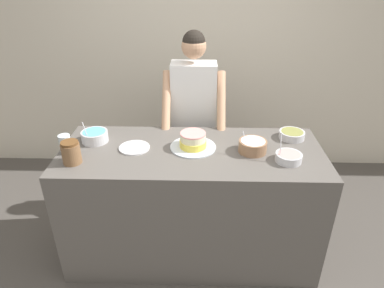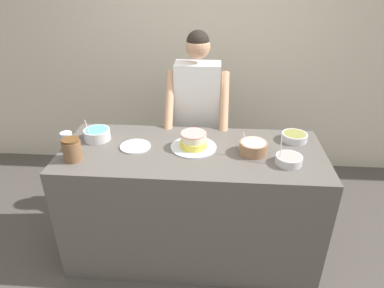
{
  "view_description": "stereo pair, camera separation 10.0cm",
  "coord_description": "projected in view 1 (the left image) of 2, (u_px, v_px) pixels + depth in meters",
  "views": [
    {
      "loc": [
        0.06,
        -1.76,
        2.15
      ],
      "look_at": [
        0.0,
        0.35,
        1.02
      ],
      "focal_mm": 32.0,
      "sensor_mm": 36.0,
      "label": 1
    },
    {
      "loc": [
        0.16,
        -1.75,
        2.15
      ],
      "look_at": [
        0.0,
        0.35,
        1.02
      ],
      "focal_mm": 32.0,
      "sensor_mm": 36.0,
      "label": 2
    }
  ],
  "objects": [
    {
      "name": "frosting_bowl_blue",
      "position": [
        95.0,
        136.0,
        2.56
      ],
      "size": [
        0.2,
        0.2,
        0.18
      ],
      "color": "silver",
      "rests_on": "counter"
    },
    {
      "name": "stoneware_jar",
      "position": [
        71.0,
        152.0,
        2.27
      ],
      "size": [
        0.12,
        0.12,
        0.16
      ],
      "color": "brown",
      "rests_on": "counter"
    },
    {
      "name": "drinking_glass",
      "position": [
        65.0,
        144.0,
        2.39
      ],
      "size": [
        0.08,
        0.08,
        0.14
      ],
      "color": "silver",
      "rests_on": "counter"
    },
    {
      "name": "frosting_bowl_olive",
      "position": [
        292.0,
        134.0,
        2.61
      ],
      "size": [
        0.19,
        0.19,
        0.06
      ],
      "color": "silver",
      "rests_on": "counter"
    },
    {
      "name": "frosting_bowl_pink",
      "position": [
        289.0,
        157.0,
        2.31
      ],
      "size": [
        0.18,
        0.18,
        0.2
      ],
      "color": "silver",
      "rests_on": "counter"
    },
    {
      "name": "ceramic_plate",
      "position": [
        134.0,
        148.0,
        2.48
      ],
      "size": [
        0.22,
        0.22,
        0.01
      ],
      "color": "silver",
      "rests_on": "counter"
    },
    {
      "name": "cake",
      "position": [
        193.0,
        141.0,
        2.47
      ],
      "size": [
        0.33,
        0.33,
        0.12
      ],
      "color": "silver",
      "rests_on": "counter"
    },
    {
      "name": "frosting_bowl_white",
      "position": [
        253.0,
        146.0,
        2.42
      ],
      "size": [
        0.2,
        0.2,
        0.17
      ],
      "color": "#936B4C",
      "rests_on": "counter"
    },
    {
      "name": "person_baker",
      "position": [
        194.0,
        108.0,
        2.98
      ],
      "size": [
        0.52,
        0.46,
        1.67
      ],
      "color": "#2D2D38",
      "rests_on": "ground_plane"
    },
    {
      "name": "wall_back",
      "position": [
        196.0,
        53.0,
        3.57
      ],
      "size": [
        10.0,
        0.05,
        2.6
      ],
      "color": "beige",
      "rests_on": "ground_plane"
    },
    {
      "name": "counter",
      "position": [
        192.0,
        203.0,
        2.68
      ],
      "size": [
        1.89,
        0.77,
        0.95
      ],
      "color": "#5B5651",
      "rests_on": "ground_plane"
    },
    {
      "name": "ground_plane",
      "position": [
        190.0,
        285.0,
        2.56
      ],
      "size": [
        14.0,
        14.0,
        0.0
      ],
      "primitive_type": "plane",
      "color": "#4C4742"
    }
  ]
}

